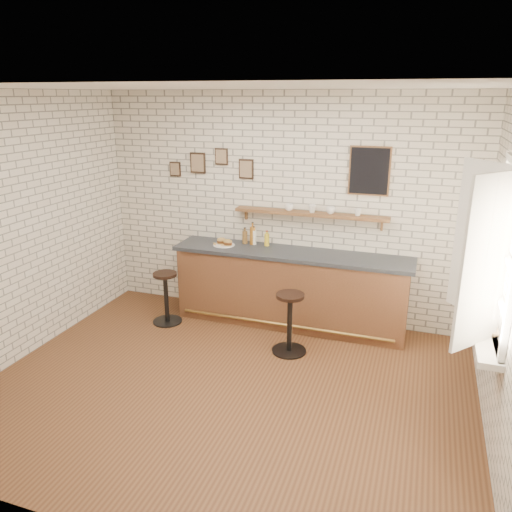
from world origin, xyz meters
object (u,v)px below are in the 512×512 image
(bitters_bottle_brown, at_px, (245,237))
(condiment_bottle_yellow, at_px, (267,239))
(shelf_cup_c, at_px, (331,210))
(shelf_cup_d, at_px, (358,212))
(bar_stool_right, at_px, (290,321))
(bitters_bottle_white, at_px, (254,237))
(shelf_cup_b, at_px, (312,209))
(sandwich_plate, at_px, (224,245))
(bar_stool_left, at_px, (166,296))
(bitters_bottle_amber, at_px, (253,235))
(shelf_cup_a, at_px, (289,207))
(ciabatta_sandwich, at_px, (225,242))
(book_upper, at_px, (483,327))
(book_lower, at_px, (483,331))
(bar_counter, at_px, (290,288))

(bitters_bottle_brown, relative_size, condiment_bottle_yellow, 1.08)
(shelf_cup_c, height_order, shelf_cup_d, shelf_cup_c)
(shelf_cup_c, bearing_deg, bar_stool_right, 170.00)
(condiment_bottle_yellow, bearing_deg, shelf_cup_d, 2.11)
(bitters_bottle_white, height_order, bar_stool_right, bitters_bottle_white)
(shelf_cup_b, bearing_deg, sandwich_plate, 118.29)
(bar_stool_left, relative_size, shelf_cup_b, 6.74)
(sandwich_plate, distance_m, condiment_bottle_yellow, 0.58)
(bitters_bottle_amber, bearing_deg, shelf_cup_a, 5.04)
(ciabatta_sandwich, xyz_separation_m, shelf_cup_b, (1.13, 0.22, 0.49))
(ciabatta_sandwich, relative_size, bitters_bottle_white, 0.98)
(sandwich_plate, xyz_separation_m, shelf_cup_d, (1.72, 0.22, 0.53))
(shelf_cup_b, height_order, shelf_cup_d, shelf_cup_b)
(bitters_bottle_white, height_order, shelf_cup_b, shelf_cup_b)
(bitters_bottle_brown, relative_size, shelf_cup_d, 2.41)
(shelf_cup_a, height_order, book_upper, shelf_cup_a)
(shelf_cup_a, bearing_deg, shelf_cup_c, -21.86)
(bitters_bottle_white, bearing_deg, bitters_bottle_brown, 180.00)
(book_lower, bearing_deg, sandwich_plate, 128.42)
(ciabatta_sandwich, relative_size, shelf_cup_b, 2.35)
(sandwich_plate, bearing_deg, bitters_bottle_white, 25.37)
(bar_counter, relative_size, bitters_bottle_amber, 10.14)
(bitters_bottle_brown, xyz_separation_m, shelf_cup_a, (0.60, 0.04, 0.44))
(bar_stool_right, bearing_deg, bar_counter, 104.94)
(shelf_cup_b, distance_m, shelf_cup_c, 0.24)
(bitters_bottle_white, relative_size, bitters_bottle_amber, 0.82)
(ciabatta_sandwich, distance_m, bar_stool_left, 1.07)
(bar_stool_left, bearing_deg, bar_counter, 17.62)
(sandwich_plate, height_order, shelf_cup_a, shelf_cup_a)
(condiment_bottle_yellow, relative_size, shelf_cup_a, 1.83)
(shelf_cup_d, xyz_separation_m, book_upper, (1.38, -1.66, -0.58))
(ciabatta_sandwich, distance_m, shelf_cup_b, 1.25)
(bar_counter, distance_m, bitters_bottle_white, 0.84)
(bar_counter, distance_m, bar_stool_right, 0.79)
(ciabatta_sandwich, bearing_deg, bar_counter, 0.99)
(bar_stool_right, bearing_deg, ciabatta_sandwich, 146.59)
(bar_counter, distance_m, shelf_cup_c, 1.15)
(condiment_bottle_yellow, distance_m, shelf_cup_a, 0.53)
(bar_stool_left, height_order, book_upper, book_upper)
(bitters_bottle_white, distance_m, bar_stool_left, 1.41)
(sandwich_plate, bearing_deg, book_upper, -24.98)
(book_upper, bearing_deg, condiment_bottle_yellow, 152.46)
(bar_counter, distance_m, book_lower, 2.67)
(sandwich_plate, distance_m, bitters_bottle_brown, 0.31)
(condiment_bottle_yellow, bearing_deg, ciabatta_sandwich, -162.08)
(shelf_cup_d, bearing_deg, shelf_cup_b, 146.32)
(condiment_bottle_yellow, xyz_separation_m, book_lower, (2.55, -1.65, -0.16))
(condiment_bottle_yellow, height_order, bar_stool_left, condiment_bottle_yellow)
(bar_stool_right, bearing_deg, shelf_cup_b, 89.24)
(book_lower, bearing_deg, bar_stool_left, 139.08)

